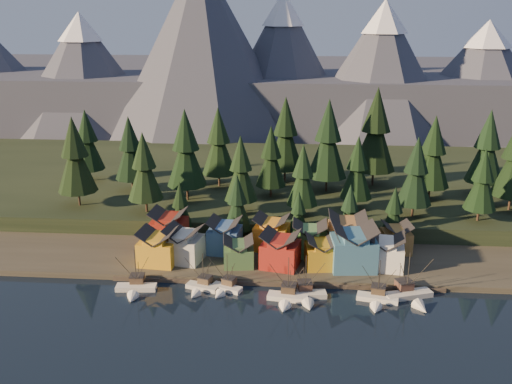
# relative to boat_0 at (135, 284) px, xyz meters

# --- Properties ---
(ground) EXTENTS (500.00, 500.00, 0.00)m
(ground) POSITION_rel_boat_0_xyz_m (32.95, -9.48, -2.12)
(ground) COLOR black
(ground) RESTS_ON ground
(shore_strip) EXTENTS (400.00, 50.00, 1.50)m
(shore_strip) POSITION_rel_boat_0_xyz_m (32.95, 30.52, -1.37)
(shore_strip) COLOR #332F25
(shore_strip) RESTS_ON ground
(hillside) EXTENTS (420.00, 100.00, 6.00)m
(hillside) POSITION_rel_boat_0_xyz_m (32.95, 80.52, 0.88)
(hillside) COLOR black
(hillside) RESTS_ON ground
(dock) EXTENTS (80.00, 4.00, 1.00)m
(dock) POSITION_rel_boat_0_xyz_m (32.95, 7.02, -1.62)
(dock) COLOR #4B4235
(dock) RESTS_ON ground
(mountain_ridge) EXTENTS (560.00, 190.00, 90.00)m
(mountain_ridge) POSITION_rel_boat_0_xyz_m (28.75, 204.11, 23.93)
(mountain_ridge) COLOR #4A4E5F
(mountain_ridge) RESTS_ON ground
(boat_0) EXTENTS (9.90, 10.66, 11.22)m
(boat_0) POSITION_rel_boat_0_xyz_m (0.00, 0.00, 0.00)
(boat_0) COLOR silver
(boat_0) RESTS_ON ground
(boat_1) EXTENTS (8.45, 8.93, 10.00)m
(boat_1) POSITION_rel_boat_0_xyz_m (15.28, 1.82, -0.16)
(boat_1) COLOR beige
(boat_1) RESTS_ON ground
(boat_2) EXTENTS (8.01, 8.56, 10.07)m
(boat_2) POSITION_rel_boat_0_xyz_m (21.04, 1.81, -0.08)
(boat_2) COLOR silver
(boat_2) RESTS_ON ground
(boat_3) EXTENTS (9.78, 10.41, 11.42)m
(boat_3) POSITION_rel_boat_0_xyz_m (35.78, -1.95, 0.09)
(boat_3) COLOR white
(boat_3) RESTS_ON ground
(boat_4) EXTENTS (10.11, 10.78, 11.29)m
(boat_4) POSITION_rel_boat_0_xyz_m (40.19, -0.43, 0.01)
(boat_4) COLOR beige
(boat_4) RESTS_ON ground
(boat_5) EXTENTS (9.94, 10.48, 10.94)m
(boat_5) POSITION_rel_boat_0_xyz_m (56.21, -0.79, -0.06)
(boat_5) COLOR white
(boat_5) RESTS_ON ground
(boat_6) EXTENTS (11.96, 12.39, 12.22)m
(boat_6) POSITION_rel_boat_0_xyz_m (64.10, 1.08, 0.09)
(boat_6) COLOR beige
(boat_6) RESTS_ON ground
(house_front_0) EXTENTS (9.85, 9.40, 9.08)m
(house_front_0) POSITION_rel_boat_0_xyz_m (2.58, 12.91, 4.15)
(house_front_0) COLOR gold
(house_front_0) RESTS_ON shore_strip
(house_front_1) EXTENTS (10.37, 10.09, 9.19)m
(house_front_1) POSITION_rel_boat_0_xyz_m (8.83, 14.95, 4.20)
(house_front_1) COLOR beige
(house_front_1) RESTS_ON shore_strip
(house_front_2) EXTENTS (8.33, 8.38, 7.27)m
(house_front_2) POSITION_rel_boat_0_xyz_m (23.06, 13.43, 3.20)
(house_front_2) COLOR #456E3B
(house_front_2) RESTS_ON shore_strip
(house_front_3) EXTENTS (10.63, 10.30, 9.17)m
(house_front_3) POSITION_rel_boat_0_xyz_m (33.62, 13.50, 4.19)
(house_front_3) COLOR maroon
(house_front_3) RESTS_ON shore_strip
(house_front_4) EXTENTS (8.70, 9.24, 7.95)m
(house_front_4) POSITION_rel_boat_0_xyz_m (43.95, 14.27, 3.55)
(house_front_4) COLOR #BF8D1A
(house_front_4) RESTS_ON shore_strip
(house_front_5) EXTENTS (11.67, 10.78, 11.34)m
(house_front_5) POSITION_rel_boat_0_xyz_m (51.79, 13.99, 5.33)
(house_front_5) COLOR #386A86
(house_front_5) RESTS_ON shore_strip
(house_front_6) EXTENTS (9.94, 9.51, 8.92)m
(house_front_6) POSITION_rel_boat_0_xyz_m (59.85, 14.76, 4.06)
(house_front_6) COLOR white
(house_front_6) RESTS_ON shore_strip
(house_back_0) EXTENTS (9.82, 9.48, 10.10)m
(house_back_0) POSITION_rel_boat_0_xyz_m (2.71, 24.80, 4.68)
(house_back_0) COLOR maroon
(house_back_0) RESTS_ON shore_strip
(house_back_1) EXTENTS (9.12, 9.21, 9.25)m
(house_back_1) POSITION_rel_boat_0_xyz_m (18.53, 21.39, 4.23)
(house_back_1) COLOR #3B5C8C
(house_back_1) RESTS_ON shore_strip
(house_back_2) EXTENTS (10.11, 9.52, 9.38)m
(house_back_2) POSITION_rel_boat_0_xyz_m (30.84, 24.31, 4.30)
(house_back_2) COLOR orange
(house_back_2) RESTS_ON shore_strip
(house_back_3) EXTENTS (8.97, 8.00, 9.05)m
(house_back_3) POSITION_rel_boat_0_xyz_m (41.03, 21.27, 4.13)
(house_back_3) COLOR #4F8146
(house_back_3) RESTS_ON shore_strip
(house_back_4) EXTENTS (9.86, 9.47, 10.71)m
(house_back_4) POSITION_rel_boat_0_xyz_m (50.92, 23.59, 5.00)
(house_back_4) COLOR #9D6A38
(house_back_4) RESTS_ON shore_strip
(house_back_5) EXTENTS (8.08, 8.16, 8.13)m
(house_back_5) POSITION_rel_boat_0_xyz_m (64.09, 24.81, 3.64)
(house_back_5) COLOR olive
(house_back_5) RESTS_ON shore_strip
(tree_hill_0) EXTENTS (11.86, 11.86, 27.63)m
(tree_hill_0) POSITION_rel_boat_0_xyz_m (-29.05, 42.52, 18.98)
(tree_hill_0) COLOR #332319
(tree_hill_0) RESTS_ON hillside
(tree_hill_1) EXTENTS (10.69, 10.69, 24.90)m
(tree_hill_1) POSITION_rel_boat_0_xyz_m (-17.05, 58.52, 17.49)
(tree_hill_1) COLOR #332319
(tree_hill_1) RESTS_ON hillside
(tree_hill_2) EXTENTS (10.37, 10.37, 24.17)m
(tree_hill_2) POSITION_rel_boat_0_xyz_m (-7.05, 38.52, 17.08)
(tree_hill_2) COLOR #332319
(tree_hill_2) RESTS_ON hillside
(tree_hill_3) EXTENTS (12.41, 12.41, 28.91)m
(tree_hill_3) POSITION_rel_boat_0_xyz_m (2.95, 50.52, 19.68)
(tree_hill_3) COLOR #332319
(tree_hill_3) RESTS_ON hillside
(tree_hill_4) EXTENTS (11.58, 11.58, 26.99)m
(tree_hill_4) POSITION_rel_boat_0_xyz_m (10.95, 65.52, 18.63)
(tree_hill_4) COLOR #332319
(tree_hill_4) RESTS_ON hillside
(tree_hill_5) EXTENTS (9.94, 9.94, 23.15)m
(tree_hill_5) POSITION_rel_boat_0_xyz_m (20.95, 40.52, 16.53)
(tree_hill_5) COLOR #332319
(tree_hill_5) RESTS_ON hillside
(tree_hill_6) EXTENTS (9.91, 9.91, 23.09)m
(tree_hill_6) POSITION_rel_boat_0_xyz_m (28.95, 55.52, 16.50)
(tree_hill_6) COLOR #332319
(tree_hill_6) RESTS_ON hillside
(tree_hill_7) EXTENTS (9.22, 9.22, 21.49)m
(tree_hill_7) POSITION_rel_boat_0_xyz_m (38.95, 38.52, 15.62)
(tree_hill_7) COLOR #332319
(tree_hill_7) RESTS_ON hillside
(tree_hill_8) EXTENTS (13.14, 13.14, 30.62)m
(tree_hill_8) POSITION_rel_boat_0_xyz_m (46.95, 62.52, 20.62)
(tree_hill_8) COLOR #332319
(tree_hill_8) RESTS_ON hillside
(tree_hill_9) EXTENTS (9.69, 9.69, 22.56)m
(tree_hill_9) POSITION_rel_boat_0_xyz_m (54.95, 45.52, 16.21)
(tree_hill_9) COLOR #332319
(tree_hill_9) RESTS_ON hillside
(tree_hill_10) EXTENTS (14.35, 14.35, 33.43)m
(tree_hill_10) POSITION_rel_boat_0_xyz_m (62.95, 70.52, 22.15)
(tree_hill_10) COLOR #332319
(tree_hill_10) RESTS_ON hillside
(tree_hill_11) EXTENTS (10.20, 10.20, 23.75)m
(tree_hill_11) POSITION_rel_boat_0_xyz_m (70.95, 40.52, 16.86)
(tree_hill_11) COLOR #332319
(tree_hill_11) RESTS_ON hillside
(tree_hill_12) EXTENTS (11.53, 11.53, 26.86)m
(tree_hill_12) POSITION_rel_boat_0_xyz_m (78.95, 56.52, 18.56)
(tree_hill_12) COLOR #332319
(tree_hill_12) RESTS_ON hillside
(tree_hill_13) EXTENTS (9.07, 9.07, 21.14)m
(tree_hill_13) POSITION_rel_boat_0_xyz_m (88.95, 38.52, 15.43)
(tree_hill_13) COLOR #332319
(tree_hill_13) RESTS_ON hillside
(tree_hill_14) EXTENTS (11.97, 11.97, 27.89)m
(tree_hill_14) POSITION_rel_boat_0_xyz_m (96.95, 62.52, 19.12)
(tree_hill_14) COLOR #332319
(tree_hill_14) RESTS_ON hillside
(tree_hill_15) EXTENTS (12.75, 12.75, 29.70)m
(tree_hill_15) POSITION_rel_boat_0_xyz_m (32.95, 72.52, 20.11)
(tree_hill_15) COLOR #332319
(tree_hill_15) RESTS_ON hillside
(tree_hill_16) EXTENTS (10.78, 10.78, 25.10)m
(tree_hill_16) POSITION_rel_boat_0_xyz_m (-35.05, 68.52, 17.60)
(tree_hill_16) COLOR #332319
(tree_hill_16) RESTS_ON hillside
(tree_shore_0) EXTENTS (7.05, 7.05, 16.43)m
(tree_shore_0) POSITION_rel_boat_0_xyz_m (4.95, 30.52, 8.35)
(tree_shore_0) COLOR #332319
(tree_shore_0) RESTS_ON shore_strip
(tree_shore_1) EXTENTS (8.18, 8.18, 19.05)m
(tree_shore_1) POSITION_rel_boat_0_xyz_m (20.95, 30.52, 9.78)
(tree_shore_1) COLOR #332319
(tree_shore_1) RESTS_ON shore_strip
(tree_shore_2) EXTENTS (6.31, 6.31, 14.70)m
(tree_shore_2) POSITION_rel_boat_0_xyz_m (37.95, 30.52, 7.40)
(tree_shore_2) COLOR #332319
(tree_shore_2) RESTS_ON shore_strip
(tree_shore_3) EXTENTS (7.27, 7.27, 16.95)m
(tree_shore_3) POSITION_rel_boat_0_xyz_m (51.95, 30.52, 8.63)
(tree_shore_3) COLOR #332319
(tree_shore_3) RESTS_ON shore_strip
(tree_shore_4) EXTENTS (7.05, 7.05, 16.43)m
(tree_shore_4) POSITION_rel_boat_0_xyz_m (63.95, 30.52, 8.35)
(tree_shore_4) COLOR #332319
(tree_shore_4) RESTS_ON shore_strip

